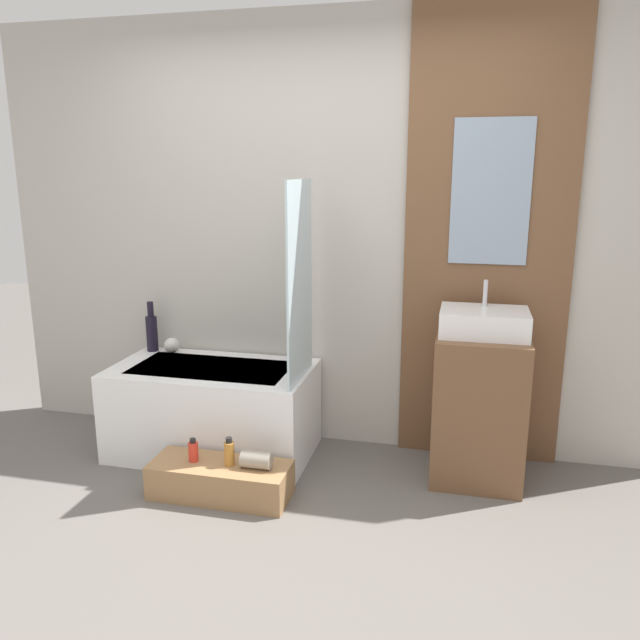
{
  "coord_description": "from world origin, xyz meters",
  "views": [
    {
      "loc": [
        0.85,
        -2.13,
        1.7
      ],
      "look_at": [
        0.18,
        0.72,
        1.0
      ],
      "focal_mm": 35.0,
      "sensor_mm": 36.0,
      "label": 1
    }
  ],
  "objects_px": {
    "sink": "(484,322)",
    "bottle_soap_primary": "(193,451)",
    "bottle_soap_secondary": "(229,453)",
    "wooden_step_bench": "(221,480)",
    "vase_round_light": "(172,345)",
    "vase_tall_dark": "(152,331)",
    "bathtub": "(213,410)"
  },
  "relations": [
    {
      "from": "sink",
      "to": "bottle_soap_primary",
      "type": "height_order",
      "value": "sink"
    },
    {
      "from": "sink",
      "to": "bottle_soap_secondary",
      "type": "bearing_deg",
      "value": -156.31
    },
    {
      "from": "wooden_step_bench",
      "to": "bottle_soap_primary",
      "type": "xyz_separation_m",
      "value": [
        -0.15,
        0.0,
        0.15
      ]
    },
    {
      "from": "vase_round_light",
      "to": "vase_tall_dark",
      "type": "bearing_deg",
      "value": 174.63
    },
    {
      "from": "bathtub",
      "to": "vase_tall_dark",
      "type": "xyz_separation_m",
      "value": [
        -0.51,
        0.24,
        0.4
      ]
    },
    {
      "from": "bottle_soap_primary",
      "to": "sink",
      "type": "bearing_deg",
      "value": 20.69
    },
    {
      "from": "bathtub",
      "to": "sink",
      "type": "height_order",
      "value": "sink"
    },
    {
      "from": "bathtub",
      "to": "vase_tall_dark",
      "type": "bearing_deg",
      "value": 154.68
    },
    {
      "from": "vase_round_light",
      "to": "bottle_soap_secondary",
      "type": "relative_size",
      "value": 0.65
    },
    {
      "from": "bathtub",
      "to": "vase_tall_dark",
      "type": "height_order",
      "value": "vase_tall_dark"
    },
    {
      "from": "wooden_step_bench",
      "to": "bottle_soap_secondary",
      "type": "distance_m",
      "value": 0.17
    },
    {
      "from": "vase_round_light",
      "to": "bottle_soap_primary",
      "type": "bearing_deg",
      "value": -57.52
    },
    {
      "from": "bottle_soap_primary",
      "to": "vase_tall_dark",
      "type": "bearing_deg",
      "value": 129.27
    },
    {
      "from": "bathtub",
      "to": "bottle_soap_primary",
      "type": "distance_m",
      "value": 0.51
    },
    {
      "from": "vase_tall_dark",
      "to": "bottle_soap_secondary",
      "type": "distance_m",
      "value": 1.18
    },
    {
      "from": "sink",
      "to": "bottle_soap_primary",
      "type": "bearing_deg",
      "value": -159.31
    },
    {
      "from": "bathtub",
      "to": "sink",
      "type": "xyz_separation_m",
      "value": [
        1.57,
        0.06,
        0.63
      ]
    },
    {
      "from": "bathtub",
      "to": "wooden_step_bench",
      "type": "distance_m",
      "value": 0.59
    },
    {
      "from": "vase_round_light",
      "to": "bathtub",
      "type": "bearing_deg",
      "value": -31.77
    },
    {
      "from": "vase_round_light",
      "to": "bottle_soap_primary",
      "type": "height_order",
      "value": "vase_round_light"
    },
    {
      "from": "bottle_soap_primary",
      "to": "vase_round_light",
      "type": "bearing_deg",
      "value": 122.48
    },
    {
      "from": "vase_tall_dark",
      "to": "vase_round_light",
      "type": "relative_size",
      "value": 3.28
    },
    {
      "from": "wooden_step_bench",
      "to": "bottle_soap_primary",
      "type": "bearing_deg",
      "value": 180.0
    },
    {
      "from": "bottle_soap_primary",
      "to": "bottle_soap_secondary",
      "type": "relative_size",
      "value": 0.83
    },
    {
      "from": "vase_tall_dark",
      "to": "bottle_soap_secondary",
      "type": "bearing_deg",
      "value": -42.44
    },
    {
      "from": "sink",
      "to": "vase_tall_dark",
      "type": "xyz_separation_m",
      "value": [
        -2.08,
        0.19,
        -0.22
      ]
    },
    {
      "from": "vase_round_light",
      "to": "bottle_soap_primary",
      "type": "relative_size",
      "value": 0.78
    },
    {
      "from": "bathtub",
      "to": "bottle_soap_primary",
      "type": "relative_size",
      "value": 9.37
    },
    {
      "from": "sink",
      "to": "vase_tall_dark",
      "type": "bearing_deg",
      "value": 174.88
    },
    {
      "from": "sink",
      "to": "bottle_soap_secondary",
      "type": "height_order",
      "value": "sink"
    },
    {
      "from": "bathtub",
      "to": "vase_tall_dark",
      "type": "relative_size",
      "value": 3.66
    },
    {
      "from": "vase_tall_dark",
      "to": "vase_round_light",
      "type": "xyz_separation_m",
      "value": [
        0.14,
        -0.01,
        -0.08
      ]
    }
  ]
}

